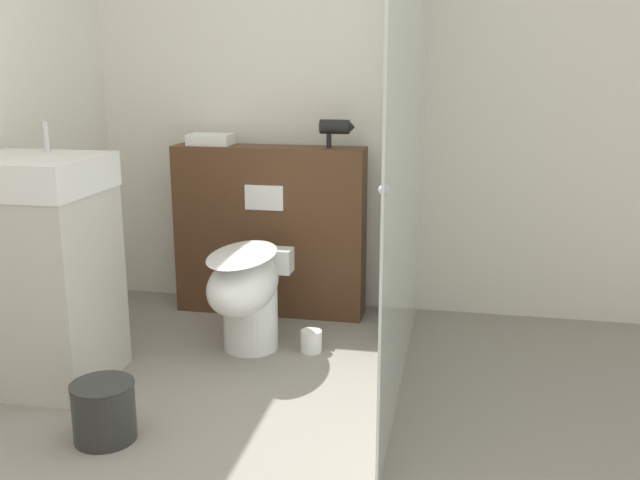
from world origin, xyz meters
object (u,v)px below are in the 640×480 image
object	(u,v)px
sink_vanity	(40,271)
hair_drier	(336,128)
waste_bin	(104,411)
toilet	(247,291)

from	to	relation	value
sink_vanity	hair_drier	bearing A→B (deg)	43.86
sink_vanity	waste_bin	size ratio (longest dim) A/B	4.79
toilet	hair_drier	size ratio (longest dim) A/B	3.57
toilet	sink_vanity	world-z (taller)	sink_vanity
waste_bin	hair_drier	bearing A→B (deg)	67.87
sink_vanity	waste_bin	xyz separation A→B (m)	(0.52, -0.45, -0.40)
hair_drier	toilet	bearing A→B (deg)	-119.09
sink_vanity	waste_bin	world-z (taller)	sink_vanity
sink_vanity	waste_bin	bearing A→B (deg)	-41.20
hair_drier	waste_bin	size ratio (longest dim) A/B	0.78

